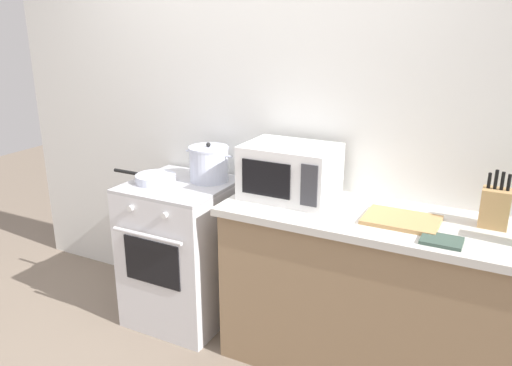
# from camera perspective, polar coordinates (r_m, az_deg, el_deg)

# --- Properties ---
(back_wall) EXTENTS (4.40, 0.10, 2.50)m
(back_wall) POSITION_cam_1_polar(r_m,az_deg,el_deg) (3.06, 5.24, 6.05)
(back_wall) COLOR silver
(back_wall) RESTS_ON ground_plane
(lower_cabinet_right) EXTENTS (1.64, 0.56, 0.88)m
(lower_cabinet_right) POSITION_cam_1_polar(r_m,az_deg,el_deg) (2.87, 13.42, -12.67)
(lower_cabinet_right) COLOR #8C7051
(lower_cabinet_right) RESTS_ON ground_plane
(countertop_right) EXTENTS (1.70, 0.60, 0.04)m
(countertop_right) POSITION_cam_1_polar(r_m,az_deg,el_deg) (2.67, 14.14, -4.14)
(countertop_right) COLOR beige
(countertop_right) RESTS_ON lower_cabinet_right
(stove) EXTENTS (0.60, 0.64, 0.92)m
(stove) POSITION_cam_1_polar(r_m,az_deg,el_deg) (3.31, -8.24, -7.60)
(stove) COLOR silver
(stove) RESTS_ON ground_plane
(stock_pot) EXTENTS (0.33, 0.24, 0.24)m
(stock_pot) POSITION_cam_1_polar(r_m,az_deg,el_deg) (3.13, -5.28, 2.16)
(stock_pot) COLOR silver
(stock_pot) RESTS_ON stove
(frying_pan) EXTENTS (0.44, 0.24, 0.05)m
(frying_pan) POSITION_cam_1_polar(r_m,az_deg,el_deg) (3.17, -11.25, 0.52)
(frying_pan) COLOR silver
(frying_pan) RESTS_ON stove
(microwave) EXTENTS (0.50, 0.37, 0.30)m
(microwave) POSITION_cam_1_polar(r_m,az_deg,el_deg) (2.82, 3.82, 1.29)
(microwave) COLOR white
(microwave) RESTS_ON countertop_right
(cutting_board) EXTENTS (0.36, 0.26, 0.02)m
(cutting_board) POSITION_cam_1_polar(r_m,az_deg,el_deg) (2.62, 15.95, -3.98)
(cutting_board) COLOR tan
(cutting_board) RESTS_ON countertop_right
(knife_block) EXTENTS (0.13, 0.10, 0.28)m
(knife_block) POSITION_cam_1_polar(r_m,az_deg,el_deg) (2.69, 25.15, -2.47)
(knife_block) COLOR tan
(knife_block) RESTS_ON countertop_right
(oven_mitt) EXTENTS (0.18, 0.14, 0.02)m
(oven_mitt) POSITION_cam_1_polar(r_m,az_deg,el_deg) (2.45, 20.04, -6.07)
(oven_mitt) COLOR #384C42
(oven_mitt) RESTS_ON countertop_right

